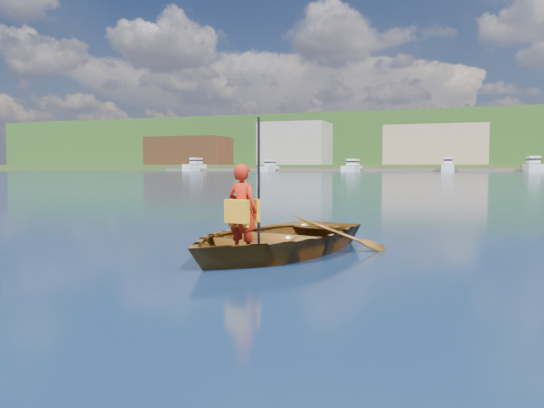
# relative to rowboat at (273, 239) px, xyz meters

# --- Properties ---
(ground) EXTENTS (600.00, 600.00, 0.00)m
(ground) POSITION_rel_rowboat_xyz_m (1.28, -0.93, -0.22)
(ground) COLOR #0F2A3C
(ground) RESTS_ON ground
(rowboat) EXTENTS (3.46, 4.16, 0.74)m
(rowboat) POSITION_rel_rowboat_xyz_m (0.00, 0.00, 0.00)
(rowboat) COLOR brown
(rowboat) RESTS_ON ground
(child_paddler) EXTENTS (0.50, 0.41, 1.81)m
(child_paddler) POSITION_rel_rowboat_xyz_m (-0.10, -0.91, 0.48)
(child_paddler) COLOR #AE1D0D
(child_paddler) RESTS_ON ground
(shoreline) EXTENTS (400.00, 140.00, 22.00)m
(shoreline) POSITION_rel_rowboat_xyz_m (1.28, 235.68, 10.10)
(shoreline) COLOR #405C2B
(shoreline) RESTS_ON ground
(dock) EXTENTS (160.05, 9.08, 0.80)m
(dock) POSITION_rel_rowboat_xyz_m (-5.95, 147.07, 0.18)
(dock) COLOR brown
(dock) RESTS_ON ground
(waterfront_buildings) EXTENTS (202.00, 16.00, 14.00)m
(waterfront_buildings) POSITION_rel_rowboat_xyz_m (-6.45, 164.07, 7.52)
(waterfront_buildings) COLOR brown
(waterfront_buildings) RESTS_ON ground
(marina_yachts) EXTENTS (147.40, 13.64, 4.38)m
(marina_yachts) POSITION_rel_rowboat_xyz_m (2.09, 142.39, 1.17)
(marina_yachts) COLOR silver
(marina_yachts) RESTS_ON ground
(hillside_trees) EXTENTS (288.58, 83.43, 25.02)m
(hillside_trees) POSITION_rel_rowboat_xyz_m (9.23, 237.61, 17.68)
(hillside_trees) COLOR #382314
(hillside_trees) RESTS_ON ground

